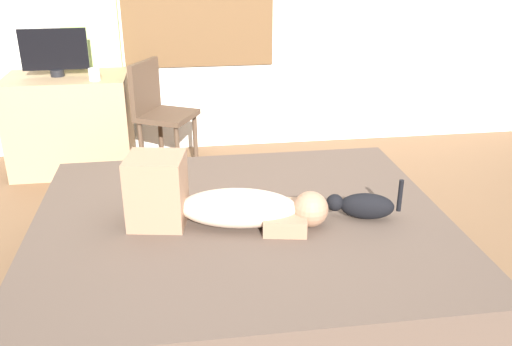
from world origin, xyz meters
The scene contains 9 objects.
ground_plane centered at (0.00, 0.00, 0.00)m, with size 16.00×16.00×0.00m, color brown.
bed centered at (-0.05, 0.14, 0.21)m, with size 2.07×1.77×0.43m.
person_lying centered at (-0.17, 0.11, 0.54)m, with size 0.94×0.40×0.34m.
cat centered at (0.53, 0.06, 0.50)m, with size 0.35×0.17×0.21m.
desk centered at (-1.16, 2.01, 0.37)m, with size 0.90×0.56×0.74m.
tv_monitor centered at (-1.21, 2.01, 0.92)m, with size 0.48×0.10×0.35m.
cup centered at (-0.92, 1.83, 0.78)m, with size 0.08×0.08×0.09m, color white.
chair_by_desk centered at (-0.48, 1.83, 0.51)m, with size 0.51×0.51×0.86m.
curtain_left centered at (-0.98, 2.29, 1.20)m, with size 0.44×0.06×2.39m, color #ADCC75.
Camera 1 is at (-0.33, -2.21, 1.68)m, focal length 38.49 mm.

